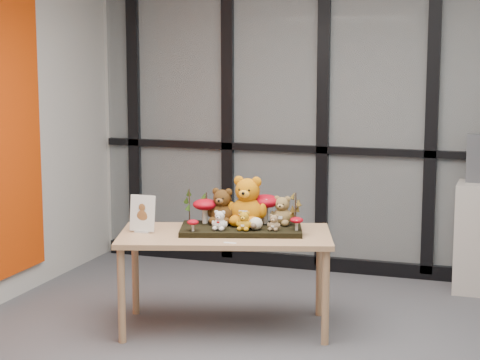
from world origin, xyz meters
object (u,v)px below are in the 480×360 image
(sign_holder, at_px, (142,216))
(display_table, at_px, (225,243))
(bear_pooh_yellow, at_px, (248,198))
(mushroom_front_left, at_px, (193,225))
(mushroom_back_left, at_px, (205,210))
(diorama_tray, at_px, (241,229))
(bear_small_yellow, at_px, (244,220))
(bear_white_bow, at_px, (220,219))
(bear_tan_back, at_px, (282,209))
(mushroom_front_right, at_px, (297,223))
(bear_beige_small, at_px, (274,221))
(mushroom_back_right, at_px, (265,208))
(plush_cream_hedgehog, at_px, (256,223))
(bear_brown_medium, at_px, (222,204))

(sign_holder, bearing_deg, display_table, 14.12)
(bear_pooh_yellow, xyz_separation_m, mushroom_front_left, (-0.28, -0.31, -0.14))
(mushroom_back_left, bearing_deg, diorama_tray, -6.48)
(display_table, bearing_deg, bear_pooh_yellow, 38.90)
(bear_small_yellow, relative_size, mushroom_back_left, 0.77)
(bear_white_bow, height_order, mushroom_back_left, mushroom_back_left)
(bear_tan_back, xyz_separation_m, sign_holder, (-0.88, -0.38, -0.03))
(diorama_tray, height_order, sign_holder, sign_holder)
(display_table, bearing_deg, mushroom_front_right, -5.82)
(display_table, xyz_separation_m, diorama_tray, (0.09, 0.08, 0.09))
(mushroom_front_left, distance_m, sign_holder, 0.37)
(bear_pooh_yellow, bearing_deg, bear_beige_small, -44.54)
(bear_tan_back, height_order, bear_beige_small, bear_tan_back)
(diorama_tray, distance_m, bear_pooh_yellow, 0.22)
(mushroom_back_left, xyz_separation_m, mushroom_front_right, (0.66, -0.02, -0.04))
(bear_pooh_yellow, bearing_deg, mushroom_front_left, -149.59)
(diorama_tray, height_order, mushroom_front_left, mushroom_front_left)
(display_table, height_order, mushroom_back_right, mushroom_back_right)
(display_table, height_order, plush_cream_hedgehog, plush_cream_hedgehog)
(display_table, height_order, bear_small_yellow, bear_small_yellow)
(plush_cream_hedgehog, relative_size, sign_holder, 0.36)
(bear_small_yellow, distance_m, mushroom_back_right, 0.27)
(mushroom_front_right, bearing_deg, bear_pooh_yellow, 169.88)
(plush_cream_hedgehog, bearing_deg, bear_beige_small, -6.44)
(bear_white_bow, xyz_separation_m, mushroom_back_left, (-0.17, 0.17, 0.02))
(display_table, bearing_deg, bear_tan_back, 18.13)
(bear_white_bow, bearing_deg, plush_cream_hedgehog, 2.21)
(mushroom_front_left, xyz_separation_m, sign_holder, (-0.37, -0.00, 0.04))
(bear_small_yellow, bearing_deg, mushroom_back_left, 141.08)
(bear_beige_small, relative_size, plush_cream_hedgehog, 1.30)
(bear_small_yellow, height_order, sign_holder, sign_holder)
(bear_white_bow, height_order, mushroom_front_right, bear_white_bow)
(bear_small_yellow, relative_size, plush_cream_hedgehog, 1.55)
(bear_brown_medium, distance_m, mushroom_back_left, 0.13)
(bear_brown_medium, relative_size, plush_cream_hedgehog, 2.94)
(bear_pooh_yellow, relative_size, bear_beige_small, 3.07)
(bear_tan_back, height_order, sign_holder, bear_tan_back)
(plush_cream_hedgehog, distance_m, mushroom_front_left, 0.42)
(bear_tan_back, bearing_deg, diorama_tray, -165.32)
(bear_white_bow, xyz_separation_m, sign_holder, (-0.53, -0.09, 0.01))
(mushroom_front_right, bearing_deg, bear_beige_small, -160.18)
(mushroom_front_right, height_order, sign_holder, sign_holder)
(diorama_tray, distance_m, bear_beige_small, 0.26)
(diorama_tray, height_order, bear_white_bow, bear_white_bow)
(mushroom_front_right, bearing_deg, diorama_tray, -178.24)
(diorama_tray, distance_m, bear_brown_medium, 0.23)
(bear_beige_small, bearing_deg, plush_cream_hedgehog, 173.56)
(bear_brown_medium, xyz_separation_m, mushroom_front_left, (-0.11, -0.29, -0.09))
(diorama_tray, height_order, bear_brown_medium, bear_brown_medium)
(bear_beige_small, relative_size, mushroom_front_right, 1.23)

